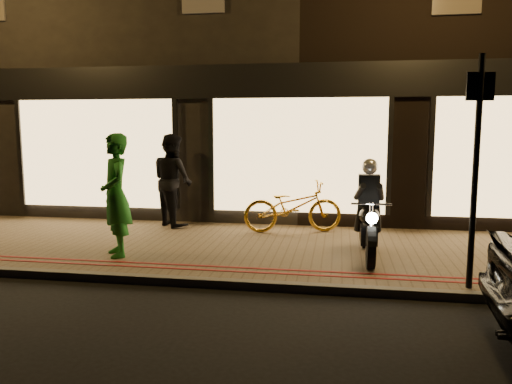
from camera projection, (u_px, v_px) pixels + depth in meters
ground at (273, 292)px, 6.75m from camera, size 90.00×90.00×0.00m
sidewalk at (288, 251)px, 8.70m from camera, size 50.00×4.00×0.12m
kerb_stone at (273, 286)px, 6.79m from camera, size 50.00×0.14×0.12m
red_kerb_lines at (278, 271)px, 7.27m from camera, size 50.00×0.26×0.01m
building_row at (313, 58)px, 14.98m from camera, size 48.00×10.11×8.50m
motorcycle at (369, 219)px, 8.02m from camera, size 0.60×1.94×1.59m
sign_post at (476, 160)px, 6.34m from camera, size 0.35×0.09×3.00m
bicycle_gold at (293, 207)px, 9.92m from camera, size 2.06×1.14×1.03m
person_green at (116, 195)px, 8.05m from camera, size 0.81×0.87×2.00m
person_dark at (173, 180)px, 10.53m from camera, size 1.20×1.18×1.95m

